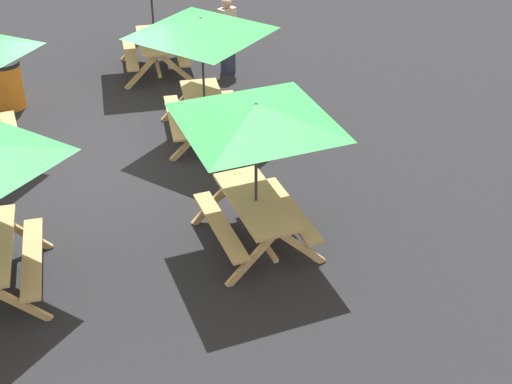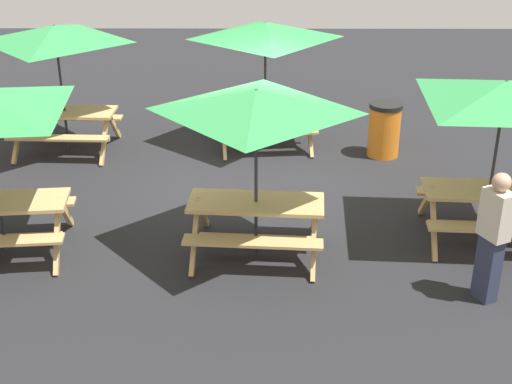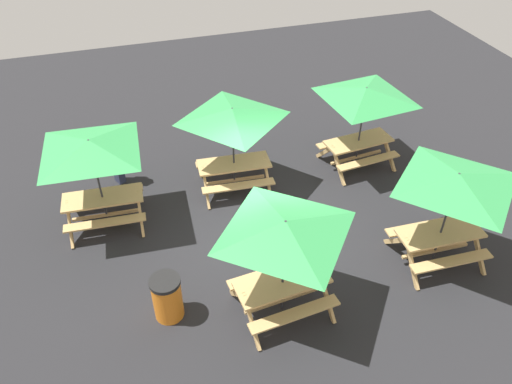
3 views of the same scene
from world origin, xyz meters
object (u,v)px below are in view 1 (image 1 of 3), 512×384
at_px(picnic_table_0, 202,35).
at_px(person_standing, 227,33).
at_px(trash_bin_orange, 8,84).
at_px(picnic_table_1, 256,124).

relative_size(picnic_table_0, person_standing, 1.40).
height_order(trash_bin_orange, person_standing, person_standing).
xyz_separation_m(trash_bin_orange, person_standing, (-0.52, 4.63, 0.39)).
height_order(picnic_table_0, picnic_table_1, same).
bearing_deg(person_standing, picnic_table_1, 53.86).
xyz_separation_m(picnic_table_1, trash_bin_orange, (-5.70, -3.51, -1.49)).
distance_m(picnic_table_0, person_standing, 3.21).
relative_size(picnic_table_0, picnic_table_1, 0.83).
xyz_separation_m(picnic_table_1, person_standing, (-6.22, 1.12, -1.10)).
bearing_deg(picnic_table_0, picnic_table_1, 4.31).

